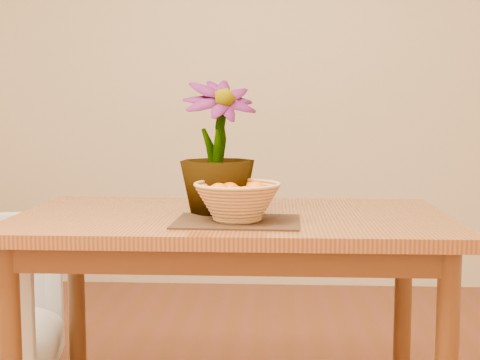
{
  "coord_description": "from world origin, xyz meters",
  "views": [
    {
      "loc": [
        0.14,
        -1.84,
        1.09
      ],
      "look_at": [
        0.03,
        0.21,
        0.87
      ],
      "focal_mm": 50.0,
      "sensor_mm": 36.0,
      "label": 1
    }
  ],
  "objects": [
    {
      "name": "potted_plant",
      "position": [
        -0.05,
        0.3,
        0.97
      ],
      "size": [
        0.32,
        0.32,
        0.44
      ],
      "primitive_type": "imported",
      "rotation": [
        0.0,
        0.0,
        0.39
      ],
      "color": "#164814",
      "rests_on": "table"
    },
    {
      "name": "wall_back",
      "position": [
        0.0,
        2.25,
        1.35
      ],
      "size": [
        4.0,
        0.02,
        2.7
      ],
      "primitive_type": "cube",
      "color": "beige",
      "rests_on": "floor"
    },
    {
      "name": "orange_pile",
      "position": [
        0.03,
        0.14,
        0.83
      ],
      "size": [
        0.18,
        0.17,
        0.07
      ],
      "rotation": [
        0.0,
        0.0,
        -0.15
      ],
      "color": "#EC5F03",
      "rests_on": "wicker_basket"
    },
    {
      "name": "table",
      "position": [
        0.0,
        0.3,
        0.66
      ],
      "size": [
        1.4,
        0.8,
        0.75
      ],
      "color": "brown",
      "rests_on": "floor"
    },
    {
      "name": "placemat",
      "position": [
        0.03,
        0.14,
        0.75
      ],
      "size": [
        0.39,
        0.3,
        0.01
      ],
      "primitive_type": "cube",
      "rotation": [
        0.0,
        0.0,
        -0.04
      ],
      "color": "#321D12",
      "rests_on": "table"
    },
    {
      "name": "wicker_basket",
      "position": [
        0.03,
        0.14,
        0.81
      ],
      "size": [
        0.26,
        0.26,
        0.11
      ],
      "color": "tan",
      "rests_on": "placemat"
    }
  ]
}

